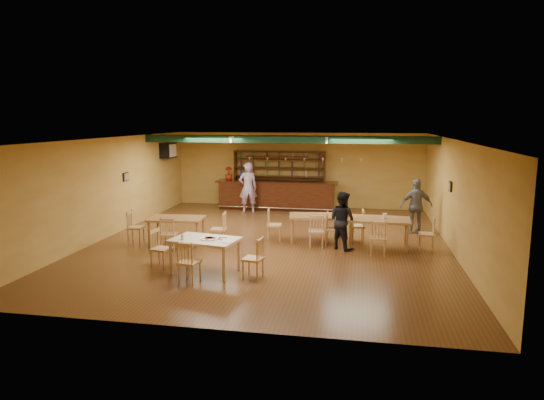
% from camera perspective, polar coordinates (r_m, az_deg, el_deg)
% --- Properties ---
extents(floor, '(12.00, 12.00, 0.00)m').
position_cam_1_polar(floor, '(14.22, -0.11, -4.98)').
color(floor, brown).
rests_on(floor, ground).
extents(ceiling_beam, '(10.00, 0.30, 0.25)m').
position_cam_1_polar(ceiling_beam, '(16.54, 1.66, 7.13)').
color(ceiling_beam, black).
rests_on(ceiling_beam, ceiling).
extents(track_rail_left, '(0.05, 2.50, 0.05)m').
position_cam_1_polar(track_rail_left, '(17.48, -3.93, 7.47)').
color(track_rail_left, white).
rests_on(track_rail_left, ceiling).
extents(track_rail_right, '(0.05, 2.50, 0.05)m').
position_cam_1_polar(track_rail_right, '(16.98, 6.68, 7.37)').
color(track_rail_right, white).
rests_on(track_rail_right, ceiling).
extents(ac_unit, '(0.34, 0.70, 0.48)m').
position_cam_1_polar(ac_unit, '(19.22, -12.06, 5.71)').
color(ac_unit, white).
rests_on(ac_unit, wall_left).
extents(picture_left, '(0.04, 0.34, 0.28)m').
position_cam_1_polar(picture_left, '(16.45, -16.76, 2.62)').
color(picture_left, black).
rests_on(picture_left, wall_left).
extents(picture_right, '(0.04, 0.34, 0.28)m').
position_cam_1_polar(picture_right, '(14.37, 20.16, 1.50)').
color(picture_right, black).
rests_on(picture_right, wall_right).
extents(bar_counter, '(4.79, 0.85, 1.13)m').
position_cam_1_polar(bar_counter, '(19.19, 0.55, 0.55)').
color(bar_counter, '#33100A').
rests_on(bar_counter, ground).
extents(back_bar_hutch, '(3.71, 0.40, 2.28)m').
position_cam_1_polar(back_bar_hutch, '(19.73, 0.86, 2.48)').
color(back_bar_hutch, '#33100A').
rests_on(back_bar_hutch, ground).
extents(poinsettia, '(0.38, 0.38, 0.53)m').
position_cam_1_polar(poinsettia, '(19.51, -5.10, 3.12)').
color(poinsettia, '#A7230F').
rests_on(poinsettia, bar_counter).
extents(dining_table_b, '(1.63, 1.10, 0.76)m').
position_cam_1_polar(dining_table_b, '(14.40, 5.11, -3.27)').
color(dining_table_b, '#986336').
rests_on(dining_table_b, ground).
extents(dining_table_c, '(1.61, 1.05, 0.77)m').
position_cam_1_polar(dining_table_c, '(14.24, -11.09, -3.55)').
color(dining_table_c, '#986336').
rests_on(dining_table_c, ground).
extents(dining_table_d, '(1.70, 1.07, 0.83)m').
position_cam_1_polar(dining_table_d, '(13.88, 12.39, -3.80)').
color(dining_table_d, '#986336').
rests_on(dining_table_d, ground).
extents(near_table, '(1.66, 1.22, 0.81)m').
position_cam_1_polar(near_table, '(11.52, -7.83, -6.47)').
color(near_table, beige).
rests_on(near_table, ground).
extents(pizza_tray, '(0.52, 0.52, 0.01)m').
position_cam_1_polar(pizza_tray, '(11.38, -7.36, -4.51)').
color(pizza_tray, silver).
rests_on(pizza_tray, near_table).
extents(parmesan_shaker, '(0.09, 0.09, 0.11)m').
position_cam_1_polar(parmesan_shaker, '(11.41, -10.46, -4.30)').
color(parmesan_shaker, '#EAE5C6').
rests_on(parmesan_shaker, near_table).
extents(napkin_stack, '(0.23, 0.19, 0.03)m').
position_cam_1_polar(napkin_stack, '(11.50, -5.74, -4.29)').
color(napkin_stack, white).
rests_on(napkin_stack, near_table).
extents(pizza_server, '(0.32, 0.25, 0.00)m').
position_cam_1_polar(pizza_server, '(11.38, -6.50, -4.44)').
color(pizza_server, silver).
rests_on(pizza_server, pizza_tray).
extents(side_plate, '(0.26, 0.26, 0.01)m').
position_cam_1_polar(side_plate, '(11.04, -5.28, -4.91)').
color(side_plate, white).
rests_on(side_plate, near_table).
extents(patron_bar, '(0.82, 0.68, 1.92)m').
position_cam_1_polar(patron_bar, '(18.53, -2.84, 1.45)').
color(patron_bar, '#81499F').
rests_on(patron_bar, ground).
extents(patron_right_a, '(0.99, 0.96, 1.61)m').
position_cam_1_polar(patron_right_a, '(13.48, 8.22, -2.38)').
color(patron_right_a, black).
rests_on(patron_right_a, ground).
extents(patron_right_b, '(1.07, 0.59, 1.72)m').
position_cam_1_polar(patron_right_b, '(15.84, 16.55, -0.69)').
color(patron_right_b, slate).
rests_on(patron_right_b, ground).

